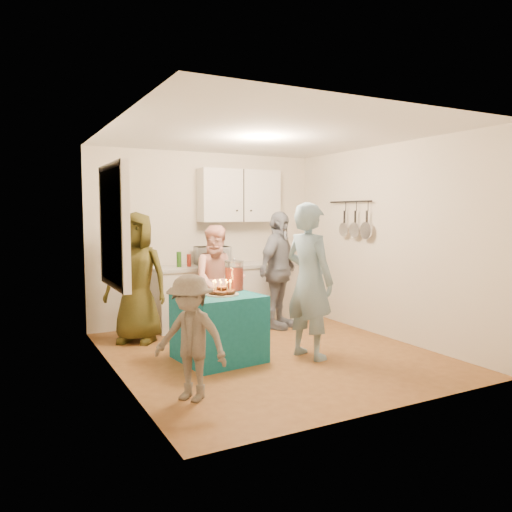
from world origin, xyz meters
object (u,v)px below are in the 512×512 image
microwave (212,256)px  man_birthday (309,281)px  woman_back_right (278,270)px  woman_back_center (218,281)px  punch_jar (234,276)px  party_table (219,327)px  woman_back_left (136,277)px  child_near_left (191,338)px  counter (226,296)px

microwave → man_birthday: bearing=-73.3°
man_birthday → woman_back_right: 1.52m
woman_back_center → woman_back_right: 0.96m
punch_jar → man_birthday: (0.69, -0.59, -0.03)m
man_birthday → woman_back_right: man_birthday is taller
party_table → punch_jar: 0.65m
woman_back_right → woman_back_left: bearing=140.9°
woman_back_center → child_near_left: (-1.17, -2.06, -0.19)m
punch_jar → woman_back_right: size_ratio=0.20×
man_birthday → child_near_left: man_birthday is taller
woman_back_center → child_near_left: 2.38m
microwave → woman_back_left: woman_back_left is taller
woman_back_center → woman_back_left: bearing=-173.3°
microwave → punch_jar: (-0.34, -1.47, -0.12)m
woman_back_center → punch_jar: bearing=-83.5°
punch_jar → woman_back_left: (-0.91, 1.05, -0.08)m
counter → man_birthday: 2.11m
counter → punch_jar: (-0.56, -1.47, 0.50)m
party_table → child_near_left: size_ratio=0.74×
counter → party_table: (-0.85, -1.66, -0.05)m
woman_back_left → woman_back_center: size_ratio=1.12×
woman_back_left → child_near_left: bearing=-56.4°
microwave → woman_back_center: size_ratio=0.33×
microwave → punch_jar: bearing=-95.9°
party_table → woman_back_right: woman_back_right is taller
punch_jar → child_near_left: child_near_left is taller
microwave → party_table: microwave is taller
counter → microwave: microwave is taller
microwave → child_near_left: 3.04m
counter → microwave: size_ratio=4.40×
man_birthday → microwave: bearing=-5.0°
party_table → woman_back_center: 1.20m
counter → woman_back_center: woman_back_center is taller
counter → man_birthday: bearing=-86.5°
microwave → woman_back_center: (-0.17, -0.62, -0.29)m
counter → woman_back_right: bearing=-47.2°
counter → woman_back_right: 0.93m
microwave → child_near_left: microwave is taller
microwave → woman_back_right: bearing=-30.6°
party_table → woman_back_center: woman_back_center is taller
man_birthday → woman_back_center: size_ratio=1.19×
man_birthday → woman_back_right: (0.43, 1.45, -0.05)m
punch_jar → woman_back_center: (0.16, 0.85, -0.17)m
woman_back_left → child_near_left: woman_back_left is taller
punch_jar → man_birthday: bearing=-40.6°
party_table → punch_jar: bearing=33.9°
child_near_left → man_birthday: bearing=73.0°
microwave → punch_jar: size_ratio=1.47×
woman_back_left → woman_back_center: 1.10m
counter → woman_back_center: 0.81m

